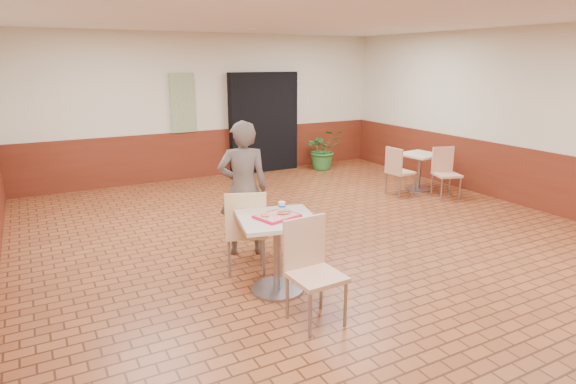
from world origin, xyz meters
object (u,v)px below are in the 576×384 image
chair_main_front (311,265)px  potted_plant (323,149)px  ring_donut (265,215)px  main_table (277,242)px  chair_main_back (246,227)px  chair_second_left (398,169)px  long_john_donut (284,212)px  customer (243,189)px  serving_tray (277,216)px  second_table (420,166)px  chair_second_front (445,170)px  paper_cup (282,206)px

chair_main_front → potted_plant: (3.72, 5.64, -0.10)m
chair_main_front → ring_donut: chair_main_front is taller
main_table → chair_main_back: bearing=101.0°
potted_plant → chair_second_left: bearing=-89.9°
potted_plant → ring_donut: bearing=-128.1°
main_table → long_john_donut: size_ratio=5.43×
customer → serving_tray: 1.17m
second_table → customer: bearing=-162.6°
ring_donut → long_john_donut: 0.20m
serving_tray → chair_main_back: bearing=101.0°
serving_tray → second_table: 5.05m
chair_second_left → customer: bearing=104.6°
chair_main_front → chair_second_left: 4.83m
main_table → customer: (0.11, 1.16, 0.30)m
second_table → chair_second_left: size_ratio=0.79×
potted_plant → long_john_donut: bearing=-126.4°
chair_second_left → chair_second_front: chair_second_front is taller
paper_cup → serving_tray: bearing=-135.3°
chair_second_left → potted_plant: size_ratio=0.97×
serving_tray → main_table: bearing=14.0°
serving_tray → paper_cup: paper_cup is taller
chair_second_front → main_table: bearing=-139.6°
ring_donut → chair_second_left: chair_second_left is taller
customer → chair_second_front: bearing=-151.6°
serving_tray → second_table: bearing=29.8°
ring_donut → paper_cup: paper_cup is taller
customer → second_table: 4.49m
chair_main_back → second_table: bearing=-136.0°
main_table → long_john_donut: long_john_donut is taller
ring_donut → paper_cup: size_ratio=0.96×
chair_main_front → chair_second_left: bearing=37.0°
long_john_donut → serving_tray: bearing=171.6°
chair_main_front → potted_plant: 6.75m
serving_tray → chair_second_left: size_ratio=0.47×
chair_main_front → customer: 1.87m
long_john_donut → chair_second_left: size_ratio=0.17×
second_table → potted_plant: size_ratio=0.77×
main_table → potted_plant: bearing=53.0°
long_john_donut → paper_cup: bearing=71.0°
ring_donut → second_table: bearing=28.8°
chair_main_front → chair_second_left: (3.72, 3.08, -0.06)m
paper_cup → potted_plant: (3.61, 4.84, -0.46)m
customer → long_john_donut: bearing=106.9°
long_john_donut → chair_second_left: bearing=33.3°
customer → paper_cup: 1.05m
main_table → serving_tray: serving_tray is taller
ring_donut → second_table: 5.15m
serving_tray → long_john_donut: bearing=-8.4°
main_table → ring_donut: ring_donut is taller
paper_cup → chair_second_left: (3.62, 2.28, -0.42)m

